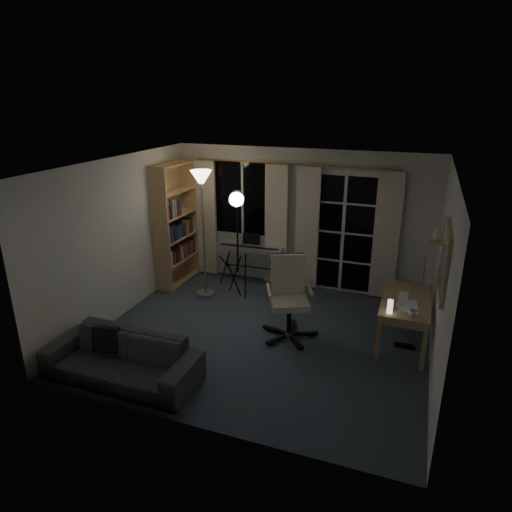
{
  "coord_description": "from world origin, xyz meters",
  "views": [
    {
      "loc": [
        1.91,
        -5.38,
        3.26
      ],
      "look_at": [
        -0.21,
        0.35,
        1.06
      ],
      "focal_mm": 32.0,
      "sensor_mm": 36.0,
      "label": 1
    }
  ],
  "objects_px": {
    "bookshelf": "(173,227)",
    "monitor": "(425,272)",
    "mug": "(413,313)",
    "sofa": "(120,352)",
    "keyboard_piano": "(250,249)",
    "studio_light": "(237,211)",
    "desk": "(406,305)",
    "torchiere_lamp": "(202,196)",
    "office_chair": "(289,289)"
  },
  "relations": [
    {
      "from": "desk",
      "to": "mug",
      "type": "xyz_separation_m",
      "value": [
        0.1,
        -0.5,
        0.14
      ]
    },
    {
      "from": "keyboard_piano",
      "to": "monitor",
      "type": "relative_size",
      "value": 2.5
    },
    {
      "from": "bookshelf",
      "to": "monitor",
      "type": "relative_size",
      "value": 4.49
    },
    {
      "from": "office_chair",
      "to": "mug",
      "type": "relative_size",
      "value": 10.54
    },
    {
      "from": "desk",
      "to": "sofa",
      "type": "relative_size",
      "value": 0.66
    },
    {
      "from": "desk",
      "to": "mug",
      "type": "height_order",
      "value": "mug"
    },
    {
      "from": "bookshelf",
      "to": "desk",
      "type": "distance_m",
      "value": 4.12
    },
    {
      "from": "keyboard_piano",
      "to": "mug",
      "type": "relative_size",
      "value": 10.96
    },
    {
      "from": "torchiere_lamp",
      "to": "studio_light",
      "type": "height_order",
      "value": "torchiere_lamp"
    },
    {
      "from": "bookshelf",
      "to": "keyboard_piano",
      "type": "bearing_deg",
      "value": 16.77
    },
    {
      "from": "keyboard_piano",
      "to": "sofa",
      "type": "relative_size",
      "value": 0.64
    },
    {
      "from": "torchiere_lamp",
      "to": "office_chair",
      "type": "xyz_separation_m",
      "value": [
        1.69,
        -0.79,
        -1.02
      ]
    },
    {
      "from": "studio_light",
      "to": "mug",
      "type": "height_order",
      "value": "studio_light"
    },
    {
      "from": "monitor",
      "to": "sofa",
      "type": "relative_size",
      "value": 0.25
    },
    {
      "from": "keyboard_piano",
      "to": "sofa",
      "type": "distance_m",
      "value": 3.28
    },
    {
      "from": "office_chair",
      "to": "desk",
      "type": "bearing_deg",
      "value": -14.2
    },
    {
      "from": "desk",
      "to": "sofa",
      "type": "bearing_deg",
      "value": -146.58
    },
    {
      "from": "monitor",
      "to": "mug",
      "type": "height_order",
      "value": "monitor"
    },
    {
      "from": "mug",
      "to": "desk",
      "type": "bearing_deg",
      "value": 101.31
    },
    {
      "from": "keyboard_piano",
      "to": "studio_light",
      "type": "bearing_deg",
      "value": -91.64
    },
    {
      "from": "keyboard_piano",
      "to": "monitor",
      "type": "height_order",
      "value": "monitor"
    },
    {
      "from": "studio_light",
      "to": "monitor",
      "type": "height_order",
      "value": "studio_light"
    },
    {
      "from": "mug",
      "to": "bookshelf",
      "type": "bearing_deg",
      "value": 161.82
    },
    {
      "from": "sofa",
      "to": "monitor",
      "type": "bearing_deg",
      "value": 37.23
    },
    {
      "from": "torchiere_lamp",
      "to": "office_chair",
      "type": "relative_size",
      "value": 1.83
    },
    {
      "from": "desk",
      "to": "mug",
      "type": "bearing_deg",
      "value": -78.47
    },
    {
      "from": "office_chair",
      "to": "monitor",
      "type": "relative_size",
      "value": 2.4
    },
    {
      "from": "desk",
      "to": "sofa",
      "type": "height_order",
      "value": "sofa"
    },
    {
      "from": "torchiere_lamp",
      "to": "office_chair",
      "type": "height_order",
      "value": "torchiere_lamp"
    },
    {
      "from": "bookshelf",
      "to": "monitor",
      "type": "bearing_deg",
      "value": -4.47
    },
    {
      "from": "bookshelf",
      "to": "mug",
      "type": "bearing_deg",
      "value": -17.23
    },
    {
      "from": "torchiere_lamp",
      "to": "desk",
      "type": "distance_m",
      "value": 3.48
    },
    {
      "from": "studio_light",
      "to": "sofa",
      "type": "relative_size",
      "value": 0.98
    },
    {
      "from": "studio_light",
      "to": "sofa",
      "type": "xyz_separation_m",
      "value": [
        -0.4,
        -2.67,
        -1.11
      ]
    },
    {
      "from": "torchiere_lamp",
      "to": "sofa",
      "type": "relative_size",
      "value": 1.12
    },
    {
      "from": "torchiere_lamp",
      "to": "desk",
      "type": "xyz_separation_m",
      "value": [
        3.25,
        -0.53,
        -1.11
      ]
    },
    {
      "from": "monitor",
      "to": "mug",
      "type": "xyz_separation_m",
      "value": [
        -0.1,
        -0.95,
        -0.2
      ]
    },
    {
      "from": "monitor",
      "to": "torchiere_lamp",
      "type": "bearing_deg",
      "value": 178.93
    },
    {
      "from": "keyboard_piano",
      "to": "office_chair",
      "type": "bearing_deg",
      "value": -54.54
    },
    {
      "from": "desk",
      "to": "studio_light",
      "type": "bearing_deg",
      "value": 166.79
    },
    {
      "from": "bookshelf",
      "to": "office_chair",
      "type": "distance_m",
      "value": 2.71
    },
    {
      "from": "torchiere_lamp",
      "to": "monitor",
      "type": "xyz_separation_m",
      "value": [
        3.45,
        -0.08,
        -0.78
      ]
    },
    {
      "from": "office_chair",
      "to": "monitor",
      "type": "bearing_deg",
      "value": -1.65
    },
    {
      "from": "desk",
      "to": "monitor",
      "type": "height_order",
      "value": "monitor"
    },
    {
      "from": "studio_light",
      "to": "office_chair",
      "type": "height_order",
      "value": "studio_light"
    },
    {
      "from": "bookshelf",
      "to": "desk",
      "type": "relative_size",
      "value": 1.73
    },
    {
      "from": "keyboard_piano",
      "to": "sofa",
      "type": "height_order",
      "value": "keyboard_piano"
    },
    {
      "from": "bookshelf",
      "to": "sofa",
      "type": "relative_size",
      "value": 1.14
    },
    {
      "from": "desk",
      "to": "mug",
      "type": "distance_m",
      "value": 0.53
    },
    {
      "from": "monitor",
      "to": "sofa",
      "type": "height_order",
      "value": "monitor"
    }
  ]
}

